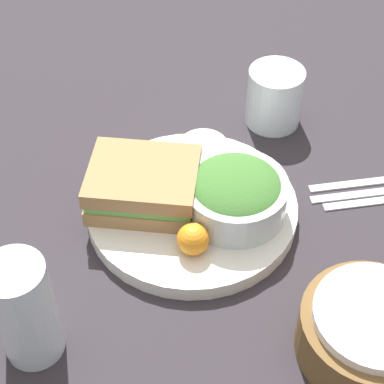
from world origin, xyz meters
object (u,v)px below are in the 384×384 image
plate (192,208)px  knife (376,191)px  bread_basket (370,332)px  water_glass (275,97)px  sandwich (144,185)px  fork (371,181)px  salad_bowl (235,193)px  spoon (380,200)px  dressing_cup (203,154)px  drink_glass (25,311)px

plate → knife: 0.25m
bread_basket → water_glass: (0.01, -0.40, 0.01)m
sandwich → fork: bearing=-179.1°
salad_bowl → spoon: bearing=-178.7°
salad_bowl → fork: size_ratio=0.75×
plate → fork: 0.25m
dressing_cup → knife: (-0.23, 0.07, -0.04)m
dressing_cup → bread_basket: bearing=113.9°
plate → sandwich: size_ratio=1.70×
spoon → water_glass: water_glass is taller
plate → drink_glass: 0.27m
bread_basket → knife: bread_basket is taller
sandwich → salad_bowl: (-0.11, 0.04, 0.00)m
plate → drink_glass: (0.20, 0.17, 0.06)m
salad_bowl → fork: bearing=-168.6°
water_glass → plate: bearing=48.9°
sandwich → knife: bearing=177.6°
plate → bread_basket: size_ratio=1.78×
plate → water_glass: bearing=-131.1°
bread_basket → knife: size_ratio=0.83×
dressing_cup → water_glass: water_glass is taller
sandwich → salad_bowl: size_ratio=1.22×
drink_glass → knife: (-0.45, -0.17, -0.07)m
plate → drink_glass: bearing=39.8°
salad_bowl → bread_basket: (-0.10, 0.20, -0.02)m
fork → spoon: bearing=-90.0°
dressing_cup → drink_glass: (0.23, 0.23, 0.03)m
drink_glass → water_glass: size_ratio=1.53×
bread_basket → spoon: bearing=-114.7°
plate → water_glass: size_ratio=3.06×
sandwich → fork: 0.31m
knife → spoon: 0.02m
fork → knife: (-0.00, 0.02, 0.00)m
dressing_cup → fork: size_ratio=0.37×
sandwich → bread_basket: 0.32m
fork → sandwich: bearing=-179.6°
bread_basket → sandwich: bearing=-48.2°
plate → fork: (-0.25, -0.02, -0.01)m
dressing_cup → water_glass: (-0.12, -0.10, 0.00)m
knife → water_glass: 0.20m
salad_bowl → bread_basket: size_ratio=0.86×
dressing_cup → salad_bowl: bearing=105.8°
salad_bowl → water_glass: size_ratio=1.48×
drink_glass → water_glass: bearing=-136.0°
drink_glass → fork: (-0.45, -0.19, -0.07)m
sandwich → knife: sandwich is taller
dressing_cup → spoon: 0.24m
spoon → drink_glass: bearing=-162.1°
sandwich → knife: size_ratio=0.88×
plate → sandwich: 0.07m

